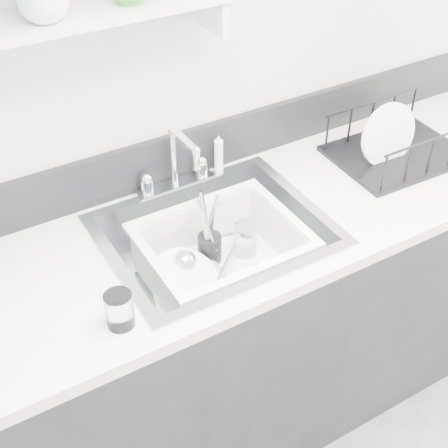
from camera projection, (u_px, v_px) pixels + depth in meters
counter_run at (216, 337)px, 2.09m from camera, size 3.20×0.62×0.92m
backsplash at (168, 159)px, 1.95m from camera, size 3.20×0.02×0.16m
sink at (215, 254)px, 1.86m from camera, size 0.64×0.52×0.20m
faucet at (176, 172)px, 1.93m from camera, size 0.26×0.18×0.23m
side_sprayer at (219, 154)px, 1.99m from camera, size 0.03×0.03×0.14m
wall_shelf at (33, 29)px, 1.45m from camera, size 1.00×0.16×0.12m
wash_tub at (222, 256)px, 1.83m from camera, size 0.55×0.49×0.18m
plate_stack at (189, 281)px, 1.82m from camera, size 0.24×0.24×0.10m
utensil_cup at (209, 246)px, 1.90m from camera, size 0.07×0.07×0.25m
ladle at (208, 271)px, 1.83m from camera, size 0.28×0.28×0.08m
tumbler_in_tub at (245, 239)px, 1.93m from camera, size 0.09×0.09×0.10m
tumbler_counter at (119, 310)px, 1.49m from camera, size 0.09×0.09×0.10m
dish_rack at (400, 136)px, 2.07m from camera, size 0.44×0.34×0.15m
bowl_small at (253, 276)px, 1.85m from camera, size 0.12×0.12×0.03m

